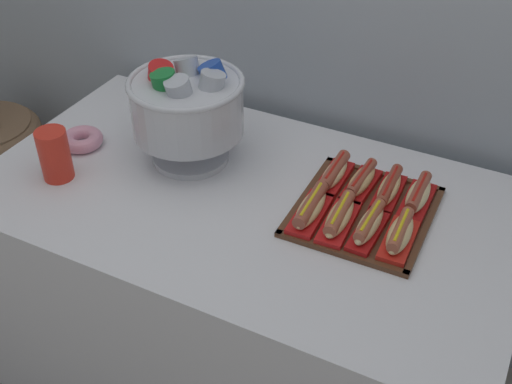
{
  "coord_description": "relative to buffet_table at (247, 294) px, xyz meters",
  "views": [
    {
      "loc": [
        0.63,
        -1.19,
        1.83
      ],
      "look_at": [
        0.02,
        0.02,
        0.8
      ],
      "focal_mm": 45.32,
      "sensor_mm": 36.0,
      "label": 1
    }
  ],
  "objects": [
    {
      "name": "ground_plane",
      "position": [
        0.0,
        0.0,
        -0.42
      ],
      "size": [
        10.0,
        10.0,
        0.0
      ],
      "primitive_type": "plane",
      "color": "gray"
    },
    {
      "name": "buffet_table",
      "position": [
        0.0,
        0.0,
        0.0
      ],
      "size": [
        1.42,
        0.81,
        0.79
      ],
      "color": "silver",
      "rests_on": "ground_plane"
    },
    {
      "name": "floor_vase",
      "position": [
        -1.18,
        0.17,
        -0.13
      ],
      "size": [
        0.49,
        0.49,
        1.14
      ],
      "color": "brown",
      "rests_on": "ground_plane"
    },
    {
      "name": "serving_tray",
      "position": [
        0.3,
        0.06,
        0.38
      ],
      "size": [
        0.34,
        0.36,
        0.01
      ],
      "color": "#56331E",
      "rests_on": "buffet_table"
    },
    {
      "name": "hot_dog_0",
      "position": [
        0.19,
        -0.02,
        0.41
      ],
      "size": [
        0.07,
        0.18,
        0.06
      ],
      "color": "red",
      "rests_on": "serving_tray"
    },
    {
      "name": "hot_dog_1",
      "position": [
        0.26,
        -0.02,
        0.41
      ],
      "size": [
        0.07,
        0.18,
        0.06
      ],
      "color": "red",
      "rests_on": "serving_tray"
    },
    {
      "name": "hot_dog_2",
      "position": [
        0.34,
        -0.02,
        0.41
      ],
      "size": [
        0.06,
        0.17,
        0.06
      ],
      "color": "#B21414",
      "rests_on": "serving_tray"
    },
    {
      "name": "hot_dog_3",
      "position": [
        0.41,
        -0.02,
        0.41
      ],
      "size": [
        0.07,
        0.17,
        0.06
      ],
      "color": "red",
      "rests_on": "serving_tray"
    },
    {
      "name": "hot_dog_4",
      "position": [
        0.19,
        0.15,
        0.41
      ],
      "size": [
        0.06,
        0.17,
        0.06
      ],
      "color": "red",
      "rests_on": "serving_tray"
    },
    {
      "name": "hot_dog_5",
      "position": [
        0.26,
        0.15,
        0.41
      ],
      "size": [
        0.07,
        0.17,
        0.06
      ],
      "color": "#B21414",
      "rests_on": "serving_tray"
    },
    {
      "name": "hot_dog_6",
      "position": [
        0.34,
        0.15,
        0.41
      ],
      "size": [
        0.07,
        0.17,
        0.06
      ],
      "color": "#B21414",
      "rests_on": "serving_tray"
    },
    {
      "name": "hot_dog_7",
      "position": [
        0.41,
        0.15,
        0.41
      ],
      "size": [
        0.07,
        0.17,
        0.06
      ],
      "color": "#B21414",
      "rests_on": "serving_tray"
    },
    {
      "name": "punch_bowl",
      "position": [
        -0.22,
        0.08,
        0.55
      ],
      "size": [
        0.31,
        0.31,
        0.29
      ],
      "color": "silver",
      "rests_on": "buffet_table"
    },
    {
      "name": "cup_stack",
      "position": [
        -0.49,
        -0.16,
        0.45
      ],
      "size": [
        0.08,
        0.08,
        0.14
      ],
      "color": "red",
      "rests_on": "buffet_table"
    },
    {
      "name": "donut",
      "position": [
        -0.53,
        -0.01,
        0.4
      ],
      "size": [
        0.12,
        0.12,
        0.04
      ],
      "color": "pink",
      "rests_on": "buffet_table"
    }
  ]
}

